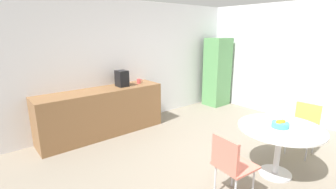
{
  "coord_description": "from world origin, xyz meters",
  "views": [
    {
      "loc": [
        -2.63,
        -1.61,
        1.98
      ],
      "look_at": [
        -0.12,
        1.41,
        0.95
      ],
      "focal_mm": 26.1,
      "sensor_mm": 36.0,
      "label": 1
    }
  ],
  "objects": [
    {
      "name": "ground_plane",
      "position": [
        0.0,
        0.0,
        0.0
      ],
      "size": [
        6.0,
        6.0,
        0.0
      ],
      "primitive_type": "plane",
      "color": "gray"
    },
    {
      "name": "mug_white",
      "position": [
        0.13,
        2.67,
        0.95
      ],
      "size": [
        0.13,
        0.08,
        0.09
      ],
      "color": "#D84C4C",
      "rests_on": "counter_block"
    },
    {
      "name": "coffee_maker",
      "position": [
        -0.29,
        2.65,
        1.06
      ],
      "size": [
        0.2,
        0.24,
        0.32
      ],
      "primitive_type": "cube",
      "color": "black",
      "rests_on": "counter_block"
    },
    {
      "name": "wall_back",
      "position": [
        0.0,
        3.0,
        1.3
      ],
      "size": [
        6.0,
        0.1,
        2.6
      ],
      "primitive_type": "cube",
      "color": "silver",
      "rests_on": "ground_plane"
    },
    {
      "name": "fruit_bowl",
      "position": [
        0.49,
        -0.22,
        0.77
      ],
      "size": [
        0.23,
        0.23,
        0.11
      ],
      "color": "teal",
      "rests_on": "round_table"
    },
    {
      "name": "wall_side_right",
      "position": [
        3.0,
        0.0,
        1.3
      ],
      "size": [
        0.1,
        6.0,
        2.6
      ],
      "primitive_type": "cube",
      "color": "silver",
      "rests_on": "ground_plane"
    },
    {
      "name": "chair_yellow",
      "position": [
        1.48,
        -0.16,
        0.52
      ],
      "size": [
        0.44,
        0.44,
        0.83
      ],
      "color": "silver",
      "rests_on": "ground_plane"
    },
    {
      "name": "counter_block",
      "position": [
        -0.74,
        2.65,
        0.45
      ],
      "size": [
        2.41,
        0.6,
        0.9
      ],
      "primitive_type": "cube",
      "color": "brown",
      "rests_on": "ground_plane"
    },
    {
      "name": "round_table",
      "position": [
        0.51,
        -0.22,
        0.59
      ],
      "size": [
        1.12,
        1.12,
        0.72
      ],
      "color": "silver",
      "rests_on": "ground_plane"
    },
    {
      "name": "locker_cabinet",
      "position": [
        2.55,
        2.55,
        0.9
      ],
      "size": [
        0.6,
        0.5,
        1.8
      ],
      "primitive_type": "cube",
      "color": "#599959",
      "rests_on": "ground_plane"
    },
    {
      "name": "chair_coral",
      "position": [
        -0.46,
        -0.12,
        0.52
      ],
      "size": [
        0.46,
        0.46,
        0.83
      ],
      "color": "silver",
      "rests_on": "ground_plane"
    }
  ]
}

